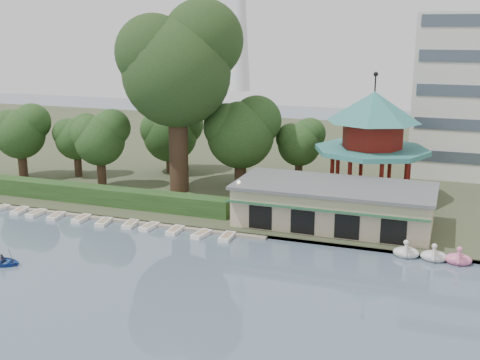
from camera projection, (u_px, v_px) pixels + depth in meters
The scene contains 12 objects.
ground_plane at pixel (122, 310), 40.75m from camera, with size 220.00×220.00×0.00m, color slate.
shore at pixel (306, 157), 88.09m from camera, with size 220.00×70.00×0.40m, color #424930.
embankment at pixel (217, 230), 56.48m from camera, with size 220.00×0.60×0.30m, color gray.
dock at pixel (106, 217), 60.34m from camera, with size 34.00×1.60×0.24m, color gray.
boathouse at pixel (334, 204), 56.90m from camera, with size 18.60×9.39×3.90m.
pavilion at pixel (372, 135), 64.12m from camera, with size 12.40×12.40×13.50m.
hedge at pixel (98, 195), 64.04m from camera, with size 30.00×2.00×1.80m, color #284A1E.
lamp_post at pixel (239, 194), 56.75m from camera, with size 0.36×0.36×4.28m.
big_tree at pixel (178, 62), 65.67m from camera, with size 13.19×12.29×21.36m.
small_trees at pixel (163, 133), 72.24m from camera, with size 39.17×16.51×10.67m.
moored_rowboats at pixel (93, 220), 59.25m from camera, with size 29.51×2.77×0.36m.
rowboat_with_passengers at pixel (1, 259), 48.52m from camera, with size 4.99×3.83×2.01m.
Camera 1 is at (20.17, -32.37, 18.65)m, focal length 45.00 mm.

